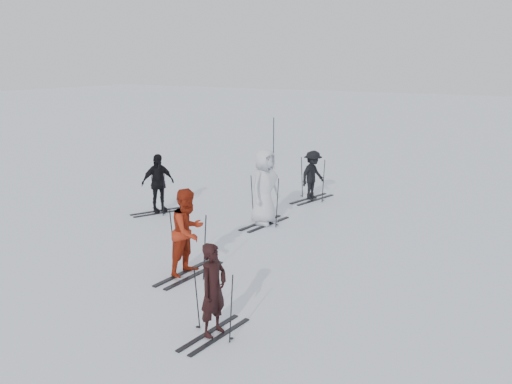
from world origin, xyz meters
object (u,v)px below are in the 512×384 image
piste_marker (274,137)px  skier_grey (265,188)px  skier_red (188,233)px  skier_uphill_far (313,176)px  skier_uphill_left (158,184)px  skier_near_dark (213,291)px

piste_marker → skier_grey: bearing=-62.7°
skier_red → skier_uphill_far: (-0.48, 7.00, -0.13)m
skier_uphill_left → piste_marker: bearing=36.0°
skier_grey → piste_marker: size_ratio=1.14×
skier_uphill_left → piste_marker: (-1.69, 9.94, 0.04)m
skier_red → piste_marker: (-5.32, 13.36, -0.01)m
skier_red → skier_grey: (-0.45, 3.91, 0.11)m
skier_near_dark → skier_grey: 6.29m
skier_near_dark → skier_uphill_far: (-2.40, 8.90, 0.00)m
skier_near_dark → piste_marker: piste_marker is taller
skier_grey → piste_marker: bearing=34.2°
piste_marker → skier_uphill_left: bearing=-80.4°
skier_uphill_left → skier_uphill_far: skier_uphill_left is taller
skier_red → skier_uphill_left: bearing=49.5°
skier_uphill_left → piste_marker: size_ratio=0.96×
skier_near_dark → skier_uphill_left: (-5.55, 5.32, 0.08)m
skier_near_dark → skier_uphill_left: skier_uphill_left is taller
skier_grey → skier_uphill_left: 3.23m
skier_red → skier_grey: bearing=9.2°
skier_grey → piste_marker: (-4.87, 9.44, -0.13)m
skier_red → skier_uphill_left: 4.98m
skier_red → piste_marker: skier_red is taller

